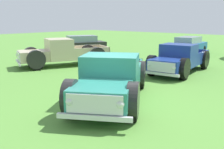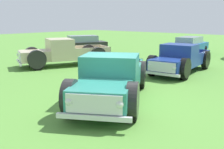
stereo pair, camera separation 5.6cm
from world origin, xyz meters
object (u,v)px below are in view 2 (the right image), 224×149
object	(u,v)px
pickup_truck_foreground	(110,81)
pickup_truck_behind_right	(178,60)
sedan_distant_a	(82,43)
pickup_truck_behind_left	(59,53)
sedan_distant_b	(190,45)

from	to	relation	value
pickup_truck_foreground	pickup_truck_behind_right	world-z (taller)	pickup_truck_foreground
sedan_distant_a	pickup_truck_behind_right	bearing A→B (deg)	-15.16
pickup_truck_behind_left	pickup_truck_behind_right	bearing A→B (deg)	22.34
pickup_truck_behind_right	sedan_distant_b	size ratio (longest dim) A/B	1.21
pickup_truck_foreground	pickup_truck_behind_left	world-z (taller)	pickup_truck_foreground
pickup_truck_foreground	pickup_truck_behind_left	bearing A→B (deg)	154.11
sedan_distant_a	sedan_distant_b	size ratio (longest dim) A/B	1.06
pickup_truck_behind_left	sedan_distant_a	size ratio (longest dim) A/B	1.25
pickup_truck_foreground	pickup_truck_behind_right	distance (m)	6.01
sedan_distant_b	pickup_truck_foreground	bearing A→B (deg)	-75.43
pickup_truck_foreground	sedan_distant_b	distance (m)	13.95
pickup_truck_behind_right	sedan_distant_a	xyz separation A→B (m)	(-10.16, 2.75, 0.01)
pickup_truck_foreground	sedan_distant_a	distance (m)	13.86
pickup_truck_behind_right	sedan_distant_b	xyz separation A→B (m)	(-2.89, 7.53, -0.00)
pickup_truck_behind_right	sedan_distant_a	world-z (taller)	pickup_truck_behind_right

